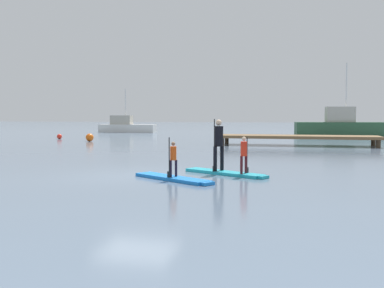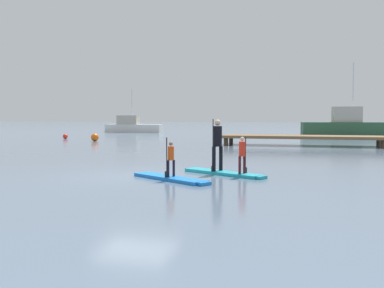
{
  "view_description": "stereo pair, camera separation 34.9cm",
  "coord_description": "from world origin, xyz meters",
  "px_view_note": "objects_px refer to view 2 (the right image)",
  "views": [
    {
      "loc": [
        5.1,
        -13.49,
        1.92
      ],
      "look_at": [
        1.15,
        2.76,
        0.87
      ],
      "focal_mm": 41.83,
      "sensor_mm": 36.0,
      "label": 1
    },
    {
      "loc": [
        5.44,
        -13.41,
        1.92
      ],
      "look_at": [
        1.15,
        2.76,
        0.87
      ],
      "focal_mm": 41.83,
      "sensor_mm": 36.0,
      "label": 2
    }
  ],
  "objects_px": {
    "paddleboard_near": "(171,178)",
    "paddler_child_front": "(242,153)",
    "paddleboard_far": "(224,173)",
    "fishing_boat_white_large": "(346,126)",
    "paddler_child_solo": "(171,157)",
    "mooring_buoy_mid": "(65,136)",
    "mooring_buoy_near": "(95,137)",
    "paddler_adult": "(217,141)",
    "motor_boat_small_navy": "(133,126)"
  },
  "relations": [
    {
      "from": "paddleboard_far",
      "to": "mooring_buoy_near",
      "type": "bearing_deg",
      "value": 128.47
    },
    {
      "from": "paddler_child_front",
      "to": "mooring_buoy_mid",
      "type": "xyz_separation_m",
      "value": [
        -17.76,
        19.38,
        -0.55
      ]
    },
    {
      "from": "paddleboard_near",
      "to": "paddler_child_front",
      "type": "height_order",
      "value": "paddler_child_front"
    },
    {
      "from": "paddler_adult",
      "to": "mooring_buoy_mid",
      "type": "height_order",
      "value": "paddler_adult"
    },
    {
      "from": "mooring_buoy_near",
      "to": "mooring_buoy_mid",
      "type": "relative_size",
      "value": 1.43
    },
    {
      "from": "paddleboard_near",
      "to": "paddleboard_far",
      "type": "height_order",
      "value": "same"
    },
    {
      "from": "paddleboard_near",
      "to": "paddler_adult",
      "type": "height_order",
      "value": "paddler_adult"
    },
    {
      "from": "paddleboard_near",
      "to": "fishing_boat_white_large",
      "type": "bearing_deg",
      "value": 77.28
    },
    {
      "from": "paddleboard_far",
      "to": "paddleboard_near",
      "type": "bearing_deg",
      "value": -128.76
    },
    {
      "from": "motor_boat_small_navy",
      "to": "mooring_buoy_mid",
      "type": "bearing_deg",
      "value": -89.21
    },
    {
      "from": "paddler_child_front",
      "to": "mooring_buoy_near",
      "type": "bearing_deg",
      "value": 129.23
    },
    {
      "from": "paddleboard_far",
      "to": "fishing_boat_white_large",
      "type": "xyz_separation_m",
      "value": [
        5.98,
        30.67,
        0.9
      ]
    },
    {
      "from": "paddleboard_near",
      "to": "paddler_child_front",
      "type": "relative_size",
      "value": 2.41
    },
    {
      "from": "paddler_adult",
      "to": "mooring_buoy_mid",
      "type": "xyz_separation_m",
      "value": [
        -16.85,
        18.89,
        -0.87
      ]
    },
    {
      "from": "paddleboard_near",
      "to": "paddleboard_far",
      "type": "relative_size",
      "value": 0.95
    },
    {
      "from": "paddler_child_solo",
      "to": "paddler_adult",
      "type": "relative_size",
      "value": 0.69
    },
    {
      "from": "paddler_child_solo",
      "to": "motor_boat_small_navy",
      "type": "distance_m",
      "value": 39.23
    },
    {
      "from": "paddler_child_solo",
      "to": "mooring_buoy_near",
      "type": "bearing_deg",
      "value": 123.02
    },
    {
      "from": "mooring_buoy_mid",
      "to": "paddler_child_front",
      "type": "bearing_deg",
      "value": -47.5
    },
    {
      "from": "motor_boat_small_navy",
      "to": "mooring_buoy_near",
      "type": "bearing_deg",
      "value": -76.55
    },
    {
      "from": "paddleboard_near",
      "to": "mooring_buoy_near",
      "type": "distance_m",
      "value": 21.59
    },
    {
      "from": "paddler_adult",
      "to": "paddleboard_near",
      "type": "bearing_deg",
      "value": -120.64
    },
    {
      "from": "paddleboard_near",
      "to": "fishing_boat_white_large",
      "type": "distance_m",
      "value": 33.13
    },
    {
      "from": "mooring_buoy_near",
      "to": "mooring_buoy_mid",
      "type": "height_order",
      "value": "mooring_buoy_near"
    },
    {
      "from": "mooring_buoy_near",
      "to": "mooring_buoy_mid",
      "type": "xyz_separation_m",
      "value": [
        -4.03,
        2.56,
        -0.09
      ]
    },
    {
      "from": "paddler_child_solo",
      "to": "mooring_buoy_near",
      "type": "distance_m",
      "value": 21.6
    },
    {
      "from": "mooring_buoy_near",
      "to": "paddler_child_front",
      "type": "bearing_deg",
      "value": -50.77
    },
    {
      "from": "paddler_adult",
      "to": "mooring_buoy_near",
      "type": "relative_size",
      "value": 2.91
    },
    {
      "from": "motor_boat_small_navy",
      "to": "paddleboard_far",
      "type": "bearing_deg",
      "value": -63.13
    },
    {
      "from": "fishing_boat_white_large",
      "to": "mooring_buoy_near",
      "type": "xyz_separation_m",
      "value": [
        -19.07,
        -14.2,
        -0.66
      ]
    },
    {
      "from": "paddler_child_front",
      "to": "motor_boat_small_navy",
      "type": "height_order",
      "value": "motor_boat_small_navy"
    },
    {
      "from": "paddler_child_front",
      "to": "fishing_boat_white_large",
      "type": "bearing_deg",
      "value": 80.24
    },
    {
      "from": "paddler_adult",
      "to": "motor_boat_small_navy",
      "type": "distance_m",
      "value": 38.08
    },
    {
      "from": "paddleboard_near",
      "to": "mooring_buoy_near",
      "type": "relative_size",
      "value": 4.74
    },
    {
      "from": "paddleboard_near",
      "to": "paddler_child_front",
      "type": "bearing_deg",
      "value": 33.18
    },
    {
      "from": "paddleboard_near",
      "to": "mooring_buoy_mid",
      "type": "relative_size",
      "value": 6.78
    },
    {
      "from": "fishing_boat_white_large",
      "to": "paddler_child_solo",
      "type": "bearing_deg",
      "value": -102.73
    },
    {
      "from": "paddleboard_far",
      "to": "mooring_buoy_near",
      "type": "xyz_separation_m",
      "value": [
        -13.08,
        16.47,
        0.25
      ]
    },
    {
      "from": "paddler_child_solo",
      "to": "mooring_buoy_mid",
      "type": "relative_size",
      "value": 2.87
    },
    {
      "from": "paddler_child_solo",
      "to": "paddler_child_front",
      "type": "height_order",
      "value": "paddler_child_solo"
    },
    {
      "from": "paddleboard_near",
      "to": "paddler_child_front",
      "type": "distance_m",
      "value": 2.44
    },
    {
      "from": "paddler_child_front",
      "to": "mooring_buoy_near",
      "type": "height_order",
      "value": "paddler_child_front"
    },
    {
      "from": "paddleboard_near",
      "to": "mooring_buoy_near",
      "type": "bearing_deg",
      "value": 123.05
    },
    {
      "from": "motor_boat_small_navy",
      "to": "paddler_child_solo",
      "type": "bearing_deg",
      "value": -65.92
    },
    {
      "from": "paddler_adult",
      "to": "motor_boat_small_navy",
      "type": "height_order",
      "value": "motor_boat_small_navy"
    },
    {
      "from": "paddleboard_near",
      "to": "mooring_buoy_mid",
      "type": "bearing_deg",
      "value": 127.41
    },
    {
      "from": "paddler_adult",
      "to": "mooring_buoy_near",
      "type": "height_order",
      "value": "paddler_adult"
    },
    {
      "from": "paddleboard_near",
      "to": "paddler_child_solo",
      "type": "height_order",
      "value": "paddler_child_solo"
    },
    {
      "from": "paddleboard_far",
      "to": "paddler_child_front",
      "type": "height_order",
      "value": "paddler_child_front"
    },
    {
      "from": "fishing_boat_white_large",
      "to": "mooring_buoy_near",
      "type": "relative_size",
      "value": 14.19
    }
  ]
}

